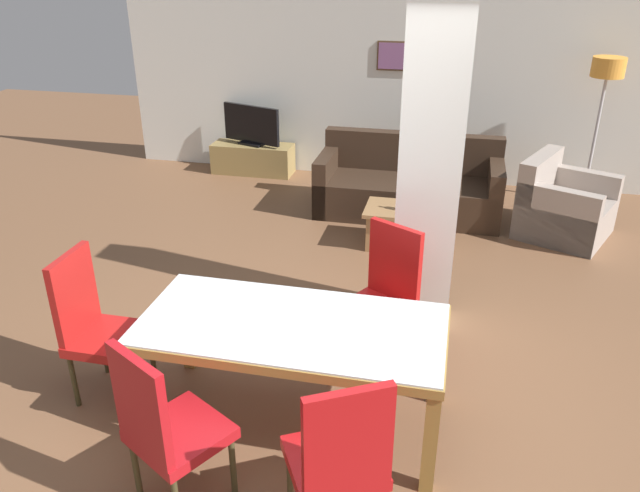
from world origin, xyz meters
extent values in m
plane|color=brown|center=(0.00, 0.00, 0.00)|extent=(18.00, 18.00, 0.00)
cube|color=white|center=(0.00, 5.03, 1.35)|extent=(7.20, 0.06, 2.70)
cube|color=brown|center=(0.01, 4.98, 1.60)|extent=(0.44, 0.02, 0.36)
cube|color=#8C598C|center=(0.01, 4.97, 1.60)|extent=(0.40, 0.01, 0.32)
cube|color=white|center=(0.71, 1.45, 1.35)|extent=(0.47, 0.32, 2.70)
cube|color=olive|center=(0.00, -0.42, 0.71)|extent=(1.90, 0.06, 0.06)
cube|color=olive|center=(0.00, 0.42, 0.71)|extent=(1.90, 0.06, 0.06)
cube|color=olive|center=(-0.92, 0.00, 0.71)|extent=(0.06, 0.78, 0.06)
cube|color=olive|center=(0.92, 0.00, 0.71)|extent=(0.06, 0.78, 0.06)
cube|color=silver|center=(0.00, 0.00, 0.74)|extent=(1.88, 0.88, 0.01)
cube|color=olive|center=(-0.90, -0.40, 0.34)|extent=(0.08, 0.08, 0.68)
cube|color=olive|center=(0.90, -0.40, 0.34)|extent=(0.08, 0.08, 0.68)
cube|color=olive|center=(-0.90, 0.40, 0.34)|extent=(0.08, 0.08, 0.68)
cube|color=olive|center=(0.90, 0.40, 0.34)|extent=(0.08, 0.08, 0.68)
cube|color=#B21515|center=(0.43, 0.76, 0.44)|extent=(0.63, 0.63, 0.07)
cube|color=#B21515|center=(0.53, 0.93, 0.76)|extent=(0.41, 0.26, 0.58)
cylinder|color=#3E381F|center=(0.50, 0.50, 0.20)|extent=(0.04, 0.04, 0.41)
cylinder|color=#3E381F|center=(0.17, 0.68, 0.20)|extent=(0.04, 0.04, 0.41)
cylinder|color=#3E381F|center=(0.69, 0.83, 0.20)|extent=(0.04, 0.04, 0.41)
cylinder|color=#3E381F|center=(0.36, 1.01, 0.20)|extent=(0.04, 0.04, 0.41)
cube|color=#AC1918|center=(-1.28, 0.00, 0.44)|extent=(0.46, 0.46, 0.07)
cube|color=#AC1918|center=(-1.48, 0.00, 0.76)|extent=(0.05, 0.44, 0.58)
cylinder|color=#3E381F|center=(-1.09, 0.19, 0.20)|extent=(0.04, 0.04, 0.41)
cylinder|color=#3E381F|center=(-1.09, -0.19, 0.20)|extent=(0.04, 0.04, 0.41)
cylinder|color=#3E381F|center=(-1.47, 0.19, 0.20)|extent=(0.04, 0.04, 0.41)
cylinder|color=#3E381F|center=(-1.47, -0.19, 0.20)|extent=(0.04, 0.04, 0.41)
cube|color=#AE1114|center=(0.43, -0.76, 0.44)|extent=(0.63, 0.63, 0.07)
cube|color=#AE1114|center=(0.53, -0.94, 0.76)|extent=(0.41, 0.26, 0.58)
cylinder|color=#3E381F|center=(0.17, -0.69, 0.20)|extent=(0.04, 0.04, 0.41)
cylinder|color=#3E381F|center=(0.50, -0.50, 0.20)|extent=(0.04, 0.04, 0.41)
cube|color=#AC1319|center=(-0.43, -0.74, 0.44)|extent=(0.63, 0.63, 0.07)
cube|color=#AC1319|center=(-0.53, -0.92, 0.76)|extent=(0.40, 0.26, 0.58)
cylinder|color=#3E381F|center=(-0.50, -0.48, 0.20)|extent=(0.04, 0.04, 0.41)
cylinder|color=#3E381F|center=(-0.17, -0.67, 0.20)|extent=(0.04, 0.04, 0.41)
cylinder|color=#3E381F|center=(-0.69, -0.81, 0.20)|extent=(0.04, 0.04, 0.41)
cube|color=#36251A|center=(0.38, 3.73, 0.21)|extent=(2.09, 0.89, 0.42)
cube|color=#36251A|center=(0.38, 4.08, 0.65)|extent=(2.09, 0.18, 0.46)
cube|color=#36251A|center=(1.35, 3.73, 0.34)|extent=(0.16, 0.89, 0.67)
cube|color=#36251A|center=(-0.58, 3.73, 0.34)|extent=(0.16, 0.89, 0.67)
cube|color=#A5978C|center=(2.10, 3.50, 0.20)|extent=(1.14, 1.16, 0.40)
cube|color=#A5978C|center=(1.79, 3.63, 0.62)|extent=(0.53, 0.89, 0.44)
cube|color=#A5978C|center=(2.25, 3.84, 0.32)|extent=(0.84, 0.48, 0.64)
cube|color=#A5978C|center=(1.94, 3.16, 0.32)|extent=(0.84, 0.48, 0.64)
cube|color=#9C7247|center=(0.36, 2.83, 0.40)|extent=(0.67, 0.54, 0.04)
cube|color=#9C7247|center=(0.36, 2.83, 0.19)|extent=(0.59, 0.46, 0.38)
cylinder|color=#194C23|center=(0.45, 2.78, 0.50)|extent=(0.07, 0.07, 0.17)
cylinder|color=#194C23|center=(0.45, 2.78, 0.62)|extent=(0.03, 0.03, 0.06)
cylinder|color=#B7B7BC|center=(0.45, 2.78, 0.66)|extent=(0.03, 0.03, 0.01)
cube|color=olive|center=(-1.84, 4.75, 0.20)|extent=(1.10, 0.40, 0.40)
cube|color=black|center=(-1.84, 4.75, 0.42)|extent=(0.40, 0.30, 0.03)
cube|color=black|center=(-1.84, 4.75, 0.69)|extent=(0.85, 0.33, 0.50)
cylinder|color=#B7B7BC|center=(2.47, 4.62, 0.01)|extent=(0.33, 0.33, 0.02)
cylinder|color=#B7B7BC|center=(2.47, 4.62, 0.76)|extent=(0.04, 0.04, 1.49)
cylinder|color=#F29E38|center=(2.47, 4.62, 1.62)|extent=(0.37, 0.37, 0.22)
camera|label=1|loc=(0.89, -3.12, 2.82)|focal=35.00mm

